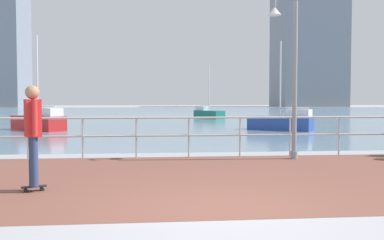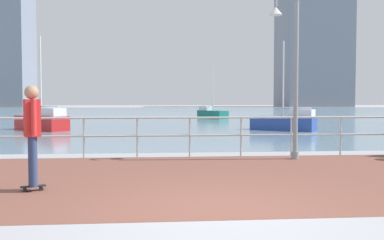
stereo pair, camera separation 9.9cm
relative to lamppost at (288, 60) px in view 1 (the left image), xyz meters
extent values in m
plane|color=#9E9EA3|center=(-2.55, 35.02, -2.58)|extent=(220.00, 220.00, 0.00)
cube|color=brown|center=(-2.55, -2.51, -2.58)|extent=(28.00, 6.04, 0.01)
cube|color=#6B899E|center=(-2.55, 45.51, -2.58)|extent=(180.00, 88.00, 0.00)
cylinder|color=#B2BCC1|center=(-6.75, 0.51, -2.05)|extent=(0.05, 0.05, 1.06)
cylinder|color=#B2BCC1|center=(-5.35, 0.51, -2.05)|extent=(0.05, 0.05, 1.06)
cylinder|color=#B2BCC1|center=(-3.95, 0.51, -2.05)|extent=(0.05, 0.05, 1.06)
cylinder|color=#B2BCC1|center=(-2.55, 0.51, -2.05)|extent=(0.05, 0.05, 1.06)
cylinder|color=#B2BCC1|center=(-1.15, 0.51, -2.05)|extent=(0.05, 0.05, 1.06)
cylinder|color=#B2BCC1|center=(0.25, 0.51, -2.05)|extent=(0.05, 0.05, 1.06)
cylinder|color=#B2BCC1|center=(1.65, 0.51, -2.05)|extent=(0.05, 0.05, 1.06)
cylinder|color=#B2BCC1|center=(-2.55, 0.51, -1.52)|extent=(25.20, 0.06, 0.06)
cylinder|color=#B2BCC1|center=(-2.55, 0.51, -2.00)|extent=(25.20, 0.06, 0.06)
cylinder|color=gray|center=(0.16, -0.09, -2.48)|extent=(0.19, 0.19, 0.20)
cylinder|color=gray|center=(0.16, -0.09, -0.54)|extent=(0.12, 0.12, 4.08)
cylinder|color=gray|center=(-0.32, 0.18, 1.49)|extent=(0.12, 0.12, 0.17)
cone|color=silver|center=(-0.32, 0.18, 1.29)|extent=(0.36, 0.36, 0.22)
cylinder|color=black|center=(-5.40, -3.45, -2.55)|extent=(0.07, 0.05, 0.06)
cylinder|color=black|center=(-5.37, -3.52, -2.55)|extent=(0.07, 0.05, 0.06)
cylinder|color=black|center=(-5.64, -3.55, -2.55)|extent=(0.07, 0.05, 0.06)
cylinder|color=black|center=(-5.61, -3.62, -2.55)|extent=(0.07, 0.05, 0.06)
cube|color=black|center=(-5.50, -3.53, -2.50)|extent=(0.41, 0.26, 0.02)
cylinder|color=navy|center=(-5.53, -3.46, -2.08)|extent=(0.17, 0.17, 0.83)
cylinder|color=navy|center=(-5.47, -3.60, -2.08)|extent=(0.17, 0.17, 0.83)
cube|color=red|center=(-5.50, -3.53, -1.35)|extent=(0.35, 0.41, 0.62)
cylinder|color=red|center=(-5.59, -3.32, -1.34)|extent=(0.12, 0.12, 0.59)
cylinder|color=red|center=(-5.41, -3.74, -1.34)|extent=(0.12, 0.12, 0.59)
sphere|color=#A37A5B|center=(-5.50, -3.53, -0.93)|extent=(0.23, 0.23, 0.23)
cube|color=#284799|center=(3.06, 10.51, -2.23)|extent=(3.23, 2.77, 0.70)
cube|color=silver|center=(3.85, 9.92, -1.68)|extent=(1.37, 1.27, 0.39)
cylinder|color=silver|center=(3.06, 10.51, 0.07)|extent=(0.08, 0.08, 3.90)
cylinder|color=silver|center=(3.64, 10.08, -1.41)|extent=(1.22, 0.93, 0.06)
cube|color=#B21E1E|center=(-9.43, 11.69, -2.21)|extent=(3.27, 3.16, 0.74)
cube|color=silver|center=(-8.67, 10.98, -1.63)|extent=(1.43, 1.40, 0.41)
cylinder|color=silver|center=(-9.43, 11.69, 0.23)|extent=(0.08, 0.08, 4.14)
cylinder|color=silver|center=(-8.88, 11.17, -1.34)|extent=(1.19, 1.12, 0.07)
cube|color=#197266|center=(1.35, 25.26, -2.24)|extent=(2.45, 3.30, 0.69)
cube|color=silver|center=(0.87, 26.11, -1.70)|extent=(1.18, 1.36, 0.38)
cylinder|color=silver|center=(1.35, 25.26, 0.03)|extent=(0.08, 0.08, 3.84)
cylinder|color=silver|center=(1.00, 25.88, -1.43)|extent=(0.77, 1.30, 0.06)
cube|color=slate|center=(38.24, 99.53, 14.03)|extent=(16.96, 14.90, 33.23)
camera|label=1|loc=(-3.53, -10.71, -1.07)|focal=39.33mm
camera|label=2|loc=(-3.43, -10.72, -1.07)|focal=39.33mm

